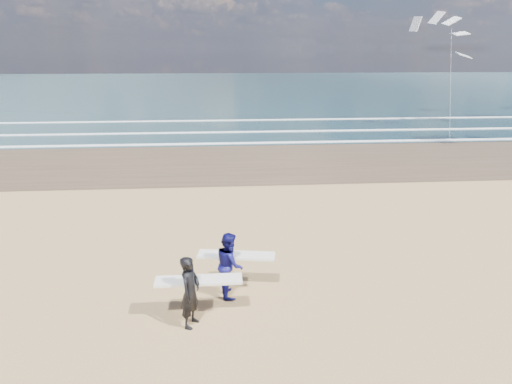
{
  "coord_description": "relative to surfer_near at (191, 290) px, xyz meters",
  "views": [
    {
      "loc": [
        1.59,
        -10.06,
        6.67
      ],
      "look_at": [
        2.86,
        6.0,
        1.59
      ],
      "focal_mm": 32.0,
      "sensor_mm": 36.0,
      "label": 1
    }
  ],
  "objects": [
    {
      "name": "wet_sand_strip",
      "position": [
        19.22,
        17.94,
        -0.95
      ],
      "size": [
        220.0,
        12.0,
        0.01
      ],
      "primitive_type": "cube",
      "color": "#483626",
      "rests_on": "ground"
    },
    {
      "name": "kite_1",
      "position": [
        19.58,
        26.86,
        4.66
      ],
      "size": [
        6.0,
        4.76,
        10.0
      ],
      "color": "slate",
      "rests_on": "ground"
    },
    {
      "name": "surfer_far",
      "position": [
        1.0,
        1.42,
        -0.01
      ],
      "size": [
        2.26,
        1.27,
        1.87
      ],
      "color": "#0E0E4F",
      "rests_on": "ground"
    },
    {
      "name": "surfer_near",
      "position": [
        0.0,
        0.0,
        0.0
      ],
      "size": [
        2.2,
        1.02,
        1.88
      ],
      "color": "black",
      "rests_on": "ground"
    },
    {
      "name": "foam_breakers",
      "position": [
        19.22,
        28.04,
        -0.9
      ],
      "size": [
        220.0,
        11.7,
        0.05
      ],
      "color": "white",
      "rests_on": "ground"
    },
    {
      "name": "ocean",
      "position": [
        19.22,
        71.94,
        -0.94
      ],
      "size": [
        220.0,
        100.0,
        0.02
      ],
      "primitive_type": "cube",
      "color": "#193138",
      "rests_on": "ground"
    }
  ]
}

